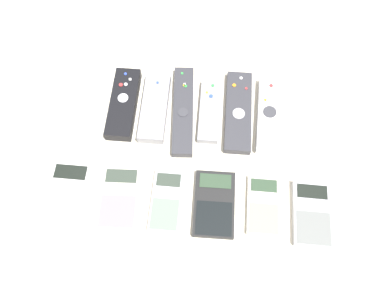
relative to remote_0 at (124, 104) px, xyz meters
name	(u,v)px	position (x,y,z in m)	size (l,w,h in m)	color
ground_plane	(191,165)	(0.16, -0.13, -0.01)	(3.00, 3.00, 0.00)	beige
remote_0	(124,104)	(0.00, 0.00, 0.00)	(0.06, 0.17, 0.03)	black
remote_1	(155,108)	(0.07, 0.00, 0.00)	(0.06, 0.17, 0.03)	gray
remote_2	(183,111)	(0.13, -0.01, 0.00)	(0.06, 0.22, 0.02)	#333338
remote_3	(209,111)	(0.19, 0.00, 0.00)	(0.04, 0.15, 0.02)	gray
remote_4	(238,112)	(0.26, 0.00, 0.00)	(0.06, 0.20, 0.02)	#333338
remote_5	(269,116)	(0.32, 0.00, 0.00)	(0.06, 0.18, 0.02)	white
calculator_0	(67,195)	(-0.08, -0.22, 0.00)	(0.08, 0.14, 0.02)	silver
calculator_1	(119,197)	(0.02, -0.21, -0.01)	(0.08, 0.13, 0.01)	beige
calculator_2	(167,201)	(0.12, -0.21, -0.01)	(0.06, 0.12, 0.01)	#B2B2B7
calculator_3	(214,204)	(0.21, -0.21, -0.01)	(0.08, 0.13, 0.02)	black
calculator_4	(263,206)	(0.31, -0.21, -0.01)	(0.07, 0.12, 0.01)	beige
calculator_5	(312,214)	(0.41, -0.22, -0.01)	(0.08, 0.13, 0.02)	#B2B2B7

